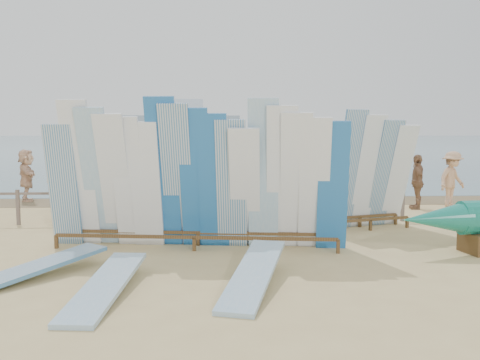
{
  "coord_description": "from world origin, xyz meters",
  "views": [
    {
      "loc": [
        1.0,
        -10.09,
        2.39
      ],
      "look_at": [
        1.63,
        2.15,
        1.2
      ],
      "focal_mm": 38.0,
      "sensor_mm": 36.0,
      "label": 1
    }
  ],
  "objects": [
    {
      "name": "main_surfboard_rack",
      "position": [
        0.62,
        0.15,
        1.36
      ],
      "size": [
        6.14,
        1.47,
        3.06
      ],
      "rotation": [
        0.0,
        0.0,
        -0.13
      ],
      "color": "brown",
      "rests_on": "ground"
    },
    {
      "name": "wet_sand_strip",
      "position": [
        0.0,
        7.2,
        0.0
      ],
      "size": [
        40.0,
        2.6,
        0.01
      ],
      "primitive_type": "cube",
      "color": "brown",
      "rests_on": "ground"
    },
    {
      "name": "stroller",
      "position": [
        2.02,
        4.1,
        0.43
      ],
      "size": [
        0.78,
        0.93,
        1.08
      ],
      "rotation": [
        0.0,
        0.0,
        0.36
      ],
      "color": "#B01D12",
      "rests_on": "ground"
    },
    {
      "name": "beach_chair_left",
      "position": [
        -0.55,
        3.66,
        0.24
      ],
      "size": [
        0.57,
        0.59,
        0.81
      ],
      "rotation": [
        0.0,
        0.0,
        -0.12
      ],
      "color": "#B01D12",
      "rests_on": "ground"
    },
    {
      "name": "beachgoer_4",
      "position": [
        1.12,
        5.58,
        0.9
      ],
      "size": [
        1.07,
        1.07,
        1.8
      ],
      "primitive_type": "imported",
      "rotation": [
        0.0,
        0.0,
        2.36
      ],
      "color": "#8C6042",
      "rests_on": "ground"
    },
    {
      "name": "beachgoer_extra_0",
      "position": [
        8.51,
        5.48,
        0.88
      ],
      "size": [
        1.21,
        0.99,
        1.75
      ],
      "primitive_type": "imported",
      "rotation": [
        0.0,
        0.0,
        0.55
      ],
      "color": "tan",
      "rests_on": "ground"
    },
    {
      "name": "beachgoer_2",
      "position": [
        -2.99,
        3.6,
        0.95
      ],
      "size": [
        0.98,
        0.58,
        1.9
      ],
      "primitive_type": "imported",
      "rotation": [
        0.0,
        0.0,
        3.3
      ],
      "color": "beige",
      "rests_on": "ground"
    },
    {
      "name": "beachgoer_11",
      "position": [
        -5.38,
        7.46,
        0.89
      ],
      "size": [
        1.07,
        1.73,
        1.77
      ],
      "primitive_type": "imported",
      "rotation": [
        0.0,
        0.0,
        1.93
      ],
      "color": "beige",
      "rests_on": "ground"
    },
    {
      "name": "beachgoer_6",
      "position": [
        1.4,
        5.21,
        0.9
      ],
      "size": [
        0.87,
        0.96,
        1.81
      ],
      "primitive_type": "imported",
      "rotation": [
        0.0,
        0.0,
        2.23
      ],
      "color": "tan",
      "rests_on": "ground"
    },
    {
      "name": "side_surfboard_rack",
      "position": [
        4.7,
        2.01,
        1.3
      ],
      "size": [
        2.6,
        1.4,
        2.89
      ],
      "rotation": [
        0.0,
        0.0,
        0.28
      ],
      "color": "brown",
      "rests_on": "ground"
    },
    {
      "name": "distant_ship",
      "position": [
        -12.0,
        180.0,
        5.31
      ],
      "size": [
        45.0,
        8.0,
        14.0
      ],
      "color": "#999EA3",
      "rests_on": "ocean"
    },
    {
      "name": "flat_board_a",
      "position": [
        -0.59,
        -2.76,
        0.0
      ],
      "size": [
        0.84,
        2.74,
        0.3
      ],
      "primitive_type": "cube",
      "rotation": [
        0.09,
        0.0,
        -0.1
      ],
      "color": "#83B1D2",
      "rests_on": "ground"
    },
    {
      "name": "beachgoer_1",
      "position": [
        -2.83,
        5.44,
        0.79
      ],
      "size": [
        0.6,
        0.65,
        1.58
      ],
      "primitive_type": "imported",
      "rotation": [
        0.0,
        0.0,
        5.38
      ],
      "color": "#8C6042",
      "rests_on": "ground"
    },
    {
      "name": "beach_chair_right",
      "position": [
        0.91,
        4.25,
        0.28
      ],
      "size": [
        0.87,
        0.88,
        0.97
      ],
      "rotation": [
        0.0,
        0.0,
        0.66
      ],
      "color": "#B01D12",
      "rests_on": "ground"
    },
    {
      "name": "vendor_table",
      "position": [
        3.02,
        0.56,
        0.37
      ],
      "size": [
        0.97,
        0.79,
        1.13
      ],
      "rotation": [
        0.0,
        0.0,
        0.25
      ],
      "color": "brown",
      "rests_on": "ground"
    },
    {
      "name": "ocean",
      "position": [
        0.0,
        128.0,
        0.0
      ],
      "size": [
        320.0,
        240.0,
        0.02
      ],
      "primitive_type": "cube",
      "color": "slate",
      "rests_on": "ground"
    },
    {
      "name": "ground",
      "position": [
        0.0,
        0.0,
        0.0
      ],
      "size": [
        160.0,
        160.0,
        0.0
      ],
      "primitive_type": "plane",
      "color": "#D0B678",
      "rests_on": "ground"
    },
    {
      "name": "beachgoer_10",
      "position": [
        7.21,
        5.06,
        0.84
      ],
      "size": [
        0.62,
        1.05,
        1.68
      ],
      "primitive_type": "imported",
      "rotation": [
        0.0,
        0.0,
        4.5
      ],
      "color": "#8C6042",
      "rests_on": "ground"
    },
    {
      "name": "beachgoer_8",
      "position": [
        3.57,
        4.72,
        0.78
      ],
      "size": [
        0.83,
        0.59,
        1.55
      ],
      "primitive_type": "imported",
      "rotation": [
        0.0,
        0.0,
        0.34
      ],
      "color": "beige",
      "rests_on": "ground"
    },
    {
      "name": "fence",
      "position": [
        0.0,
        3.0,
        0.63
      ],
      "size": [
        12.08,
        0.08,
        0.9
      ],
      "color": "#705F55",
      "rests_on": "ground"
    },
    {
      "name": "flat_board_b",
      "position": [
        1.61,
        -2.51,
        0.0
      ],
      "size": [
        1.28,
        2.73,
        0.44
      ],
      "primitive_type": "cube",
      "rotation": [
        0.14,
        0.0,
        -0.28
      ],
      "color": "#83B1D2",
      "rests_on": "ground"
    },
    {
      "name": "flat_board_e",
      "position": [
        -1.97,
        -1.91,
        0.0
      ],
      "size": [
        2.12,
        2.46,
        0.32
      ],
      "primitive_type": "cube",
      "rotation": [
        0.09,
        0.0,
        -0.67
      ],
      "color": "silver",
      "rests_on": "ground"
    }
  ]
}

